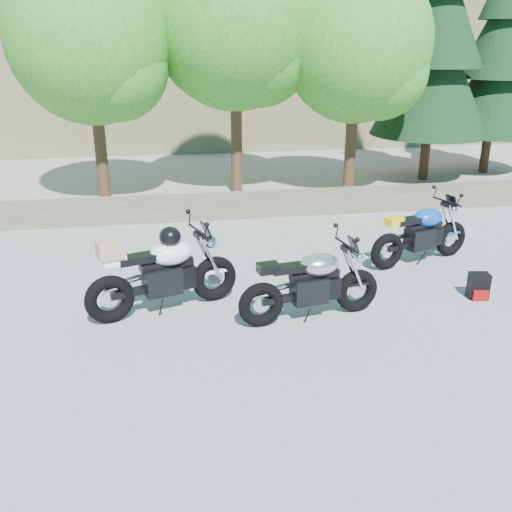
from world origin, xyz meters
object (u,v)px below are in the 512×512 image
Objects in this scene: blue_bike at (421,234)px; backpack at (479,286)px; silver_bike at (312,285)px; white_bike at (162,271)px.

blue_bike is 1.62m from backpack.
silver_bike is 5.29× the size of backpack.
silver_bike is 3.06m from blue_bike.
backpack is (4.77, -0.34, -0.43)m from white_bike.
blue_bike is at bearing 108.04° from backpack.
white_bike reaches higher than backpack.
white_bike is 5.58× the size of backpack.
white_bike reaches higher than blue_bike.
white_bike is (-2.05, 0.58, 0.11)m from silver_bike.
blue_bike is at bearing -2.88° from white_bike.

